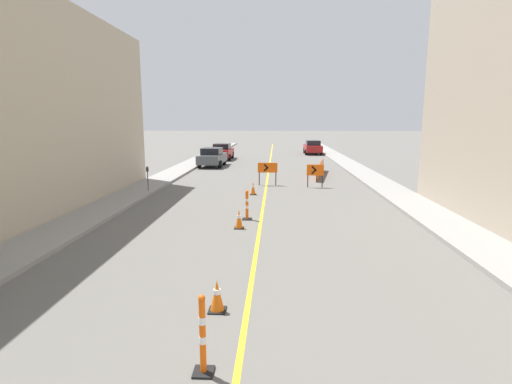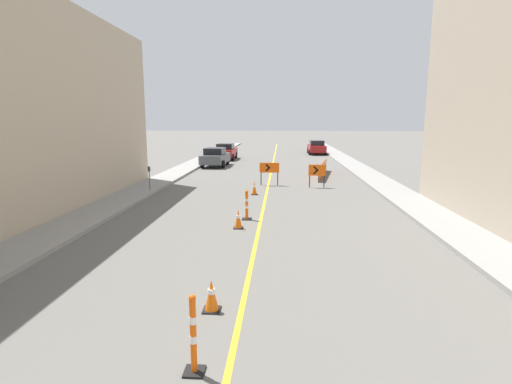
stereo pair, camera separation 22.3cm
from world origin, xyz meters
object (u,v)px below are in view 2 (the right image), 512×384
object	(u,v)px
parked_car_curb_near	(215,157)
parked_car_curb_mid	(226,151)
traffic_cone_third	(238,219)
parking_meter_near_curb	(149,173)
traffic_cone_second	(211,296)
traffic_cone_fourth	(254,188)
arrow_barricade_primary	(269,169)
delineator_post_front	(193,339)
parked_car_curb_far	(317,147)
arrow_barricade_secondary	(317,171)
delineator_post_rear	(247,207)

from	to	relation	value
parked_car_curb_near	parked_car_curb_mid	distance (m)	6.14
traffic_cone_third	parking_meter_near_curb	xyz separation A→B (m)	(-5.53, 6.79, 0.73)
parked_car_curb_near	parking_meter_near_curb	size ratio (longest dim) A/B	3.36
traffic_cone_second	traffic_cone_fourth	xyz separation A→B (m)	(-0.01, 13.06, 0.02)
parked_car_curb_near	parking_meter_near_curb	distance (m)	12.78
traffic_cone_second	parked_car_curb_near	distance (m)	26.22
arrow_barricade_primary	parked_car_curb_near	xyz separation A→B (m)	(-4.89, 9.65, -0.20)
traffic_cone_second	parked_car_curb_mid	distance (m)	32.28
delineator_post_front	parked_car_curb_far	distance (m)	41.18
arrow_barricade_secondary	traffic_cone_second	bearing A→B (deg)	-100.90
parked_car_curb_mid	parked_car_curb_far	distance (m)	11.73
parked_car_curb_near	delineator_post_rear	bearing A→B (deg)	-73.74
arrow_barricade_primary	arrow_barricade_secondary	world-z (taller)	arrow_barricade_primary
delineator_post_rear	parked_car_curb_mid	distance (m)	24.65
delineator_post_rear	parking_meter_near_curb	size ratio (longest dim) A/B	0.90
parked_car_curb_near	parking_meter_near_curb	bearing A→B (deg)	-93.52
traffic_cone_third	arrow_barricade_secondary	size ratio (longest dim) A/B	0.52
arrow_barricade_primary	parking_meter_near_curb	xyz separation A→B (m)	(-6.35, -3.05, 0.08)
traffic_cone_second	parked_car_curb_near	world-z (taller)	parked_car_curb_near
delineator_post_rear	traffic_cone_third	bearing A→B (deg)	-98.24
arrow_barricade_primary	parked_car_curb_near	world-z (taller)	parked_car_curb_near
traffic_cone_fourth	parked_car_curb_near	distance (m)	13.49
traffic_cone_second	parked_car_curb_far	bearing A→B (deg)	82.08
traffic_cone_third	parked_car_curb_near	distance (m)	19.92
arrow_barricade_secondary	parked_car_curb_far	distance (m)	23.30
traffic_cone_third	delineator_post_rear	world-z (taller)	delineator_post_rear
arrow_barricade_secondary	parking_meter_near_curb	bearing A→B (deg)	-163.67
traffic_cone_second	arrow_barricade_primary	world-z (taller)	arrow_barricade_primary
parked_car_curb_near	parked_car_curb_mid	size ratio (longest dim) A/B	1.01
parked_car_curb_near	parking_meter_near_curb	world-z (taller)	parked_car_curb_near
traffic_cone_second	arrow_barricade_primary	xyz separation A→B (m)	(0.68, 16.22, 0.67)
parked_car_curb_mid	arrow_barricade_secondary	bearing A→B (deg)	-63.89
traffic_cone_fourth	arrow_barricade_secondary	distance (m)	4.33
traffic_cone_fourth	delineator_post_rear	world-z (taller)	delineator_post_rear
traffic_cone_second	delineator_post_rear	size ratio (longest dim) A/B	0.57
arrow_barricade_primary	parking_meter_near_curb	world-z (taller)	parking_meter_near_curb
delineator_post_front	parked_car_curb_far	size ratio (longest dim) A/B	0.30
delineator_post_rear	parking_meter_near_curb	xyz separation A→B (m)	(-5.73, 5.45, 0.57)
delineator_post_rear	parked_car_curb_mid	world-z (taller)	parked_car_curb_mid
parked_car_curb_near	parked_car_curb_mid	world-z (taller)	same
traffic_cone_second	delineator_post_rear	world-z (taller)	delineator_post_rear
delineator_post_front	parked_car_curb_mid	bearing A→B (deg)	97.13
delineator_post_rear	traffic_cone_fourth	bearing A→B (deg)	90.73
arrow_barricade_primary	arrow_barricade_secondary	xyz separation A→B (m)	(2.79, -0.66, -0.04)
parked_car_curb_near	delineator_post_front	bearing A→B (deg)	-78.22
traffic_cone_second	parked_car_curb_near	bearing A→B (deg)	99.26
traffic_cone_second	parked_car_curb_mid	world-z (taller)	parked_car_curb_mid
delineator_post_rear	arrow_barricade_secondary	xyz separation A→B (m)	(3.41, 7.84, 0.45)
traffic_cone_fourth	traffic_cone_third	bearing A→B (deg)	-91.08
arrow_barricade_primary	parked_car_curb_mid	bearing A→B (deg)	108.20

